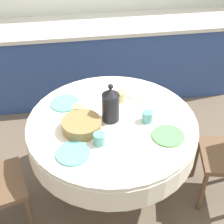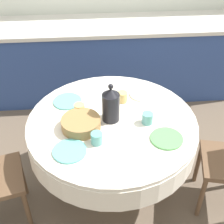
# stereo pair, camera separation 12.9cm
# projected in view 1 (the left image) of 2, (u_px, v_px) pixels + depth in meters

# --- Properties ---
(ground_plane) EXTENTS (12.00, 12.00, 0.00)m
(ground_plane) POSITION_uv_depth(u_px,v_px,m) (112.00, 186.00, 2.72)
(ground_plane) COLOR brown
(kitchen_counter) EXTENTS (3.24, 0.64, 0.88)m
(kitchen_counter) POSITION_uv_depth(u_px,v_px,m) (92.00, 60.00, 3.60)
(kitchen_counter) COLOR #2D4784
(kitchen_counter) RESTS_ON ground_plane
(dining_table) EXTENTS (1.25, 1.25, 0.74)m
(dining_table) POSITION_uv_depth(u_px,v_px,m) (112.00, 134.00, 2.34)
(dining_table) COLOR tan
(dining_table) RESTS_ON ground_plane
(plate_near_left) EXTENTS (0.22, 0.22, 0.01)m
(plate_near_left) POSITION_uv_depth(u_px,v_px,m) (73.00, 153.00, 1.99)
(plate_near_left) COLOR #60BCB7
(plate_near_left) RESTS_ON dining_table
(cup_near_left) EXTENTS (0.08, 0.08, 0.08)m
(cup_near_left) POSITION_uv_depth(u_px,v_px,m) (99.00, 139.00, 2.05)
(cup_near_left) COLOR #5BA39E
(cup_near_left) RESTS_ON dining_table
(plate_near_right) EXTENTS (0.22, 0.22, 0.01)m
(plate_near_right) POSITION_uv_depth(u_px,v_px,m) (168.00, 136.00, 2.12)
(plate_near_right) COLOR #5BA85B
(plate_near_right) RESTS_ON dining_table
(cup_near_right) EXTENTS (0.08, 0.08, 0.08)m
(cup_near_right) POSITION_uv_depth(u_px,v_px,m) (147.00, 117.00, 2.23)
(cup_near_right) COLOR #5BA39E
(cup_near_right) RESTS_ON dining_table
(plate_far_left) EXTENTS (0.22, 0.22, 0.01)m
(plate_far_left) POSITION_uv_depth(u_px,v_px,m) (65.00, 103.00, 2.42)
(plate_far_left) COLOR #60BCB7
(plate_far_left) RESTS_ON dining_table
(cup_far_left) EXTENTS (0.08, 0.08, 0.08)m
(cup_far_left) POSITION_uv_depth(u_px,v_px,m) (79.00, 111.00, 2.29)
(cup_far_left) COLOR #DBB766
(cup_far_left) RESTS_ON dining_table
(plate_far_right) EXTENTS (0.22, 0.22, 0.01)m
(plate_far_right) POSITION_uv_depth(u_px,v_px,m) (140.00, 93.00, 2.53)
(plate_far_right) COLOR white
(plate_far_right) RESTS_ON dining_table
(cup_far_right) EXTENTS (0.08, 0.08, 0.08)m
(cup_far_right) POSITION_uv_depth(u_px,v_px,m) (120.00, 97.00, 2.43)
(cup_far_right) COLOR #DBB766
(cup_far_right) RESTS_ON dining_table
(coffee_carafe) EXTENTS (0.13, 0.13, 0.30)m
(coffee_carafe) POSITION_uv_depth(u_px,v_px,m) (111.00, 105.00, 2.20)
(coffee_carafe) COLOR black
(coffee_carafe) RESTS_ON dining_table
(bread_basket) EXTENTS (0.28, 0.28, 0.08)m
(bread_basket) POSITION_uv_depth(u_px,v_px,m) (82.00, 125.00, 2.16)
(bread_basket) COLOR olive
(bread_basket) RESTS_ON dining_table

